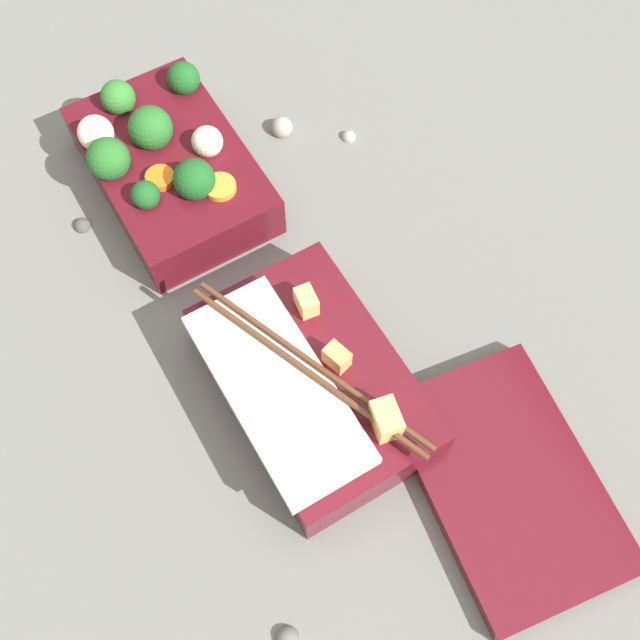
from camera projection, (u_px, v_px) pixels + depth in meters
The scene contains 8 objects.
ground_plane at pixel (239, 274), 0.69m from camera, with size 3.00×3.00×0.00m, color slate.
bento_tray_vegetable at pixel (168, 164), 0.71m from camera, with size 0.21×0.14×0.08m.
bento_tray_rice at pixel (306, 385), 0.61m from camera, with size 0.22×0.13×0.08m.
bento_lid at pixel (508, 482), 0.60m from camera, with size 0.20×0.13×0.02m, color #510F19.
pebble_0 at pixel (82, 224), 0.71m from camera, with size 0.02×0.02×0.02m, color #474442.
pebble_1 at pixel (282, 127), 0.76m from camera, with size 0.02×0.02×0.02m, color gray.
pebble_2 at pixel (287, 638), 0.55m from camera, with size 0.02×0.02×0.02m, color #595651.
pebble_3 at pixel (349, 135), 0.76m from camera, with size 0.02×0.02×0.02m, color gray.
Camera 1 is at (0.34, -0.11, 0.60)m, focal length 42.00 mm.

